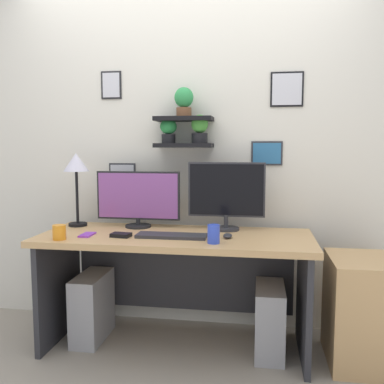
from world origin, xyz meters
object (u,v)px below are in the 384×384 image
(desk, at_px, (177,264))
(coffee_mug, at_px, (59,232))
(computer_mouse, at_px, (228,236))
(monitor_left, at_px, (138,198))
(keyboard, at_px, (172,236))
(cell_phone, at_px, (87,235))
(monitor_right, at_px, (226,193))
(computer_tower_left, at_px, (92,307))
(drawer_cabinet, at_px, (365,311))
(scissors_tray, at_px, (121,235))
(computer_tower_right, at_px, (270,320))
(water_cup, at_px, (214,234))
(desk_lamp, at_px, (76,168))

(desk, relative_size, coffee_mug, 19.41)
(computer_mouse, bearing_deg, monitor_left, 157.58)
(keyboard, height_order, cell_phone, keyboard)
(monitor_right, height_order, coffee_mug, monitor_right)
(monitor_left, distance_m, coffee_mug, 0.61)
(monitor_right, xyz_separation_m, computer_tower_left, (-0.89, -0.20, -0.77))
(desk, height_order, drawer_cabinet, desk)
(desk, height_order, scissors_tray, scissors_tray)
(desk, distance_m, cell_phone, 0.61)
(monitor_left, height_order, computer_mouse, monitor_left)
(keyboard, xyz_separation_m, computer_tower_right, (0.61, 0.09, -0.54))
(water_cup, height_order, drawer_cabinet, water_cup)
(computer_tower_right, bearing_deg, computer_tower_left, 179.29)
(monitor_left, xyz_separation_m, monitor_right, (0.62, -0.00, 0.05))
(monitor_right, relative_size, desk_lamp, 1.00)
(computer_tower_left, bearing_deg, computer_tower_right, -0.71)
(desk, xyz_separation_m, scissors_tray, (-0.33, -0.17, 0.22))
(desk, relative_size, keyboard, 3.97)
(drawer_cabinet, bearing_deg, computer_tower_right, 177.23)
(desk, relative_size, scissors_tray, 14.56)
(water_cup, bearing_deg, desk_lamp, 159.00)
(computer_mouse, xyz_separation_m, computer_tower_left, (-0.92, 0.07, -0.54))
(cell_phone, distance_m, water_cup, 0.82)
(computer_mouse, distance_m, water_cup, 0.17)
(drawer_cabinet, relative_size, computer_tower_left, 1.44)
(computer_mouse, relative_size, computer_tower_right, 0.21)
(desk, distance_m, keyboard, 0.26)
(desk, distance_m, water_cup, 0.45)
(monitor_right, bearing_deg, computer_tower_left, -167.66)
(coffee_mug, bearing_deg, computer_tower_left, 72.40)
(coffee_mug, distance_m, water_cup, 0.94)
(scissors_tray, bearing_deg, keyboard, 6.62)
(desk, distance_m, monitor_right, 0.57)
(cell_phone, xyz_separation_m, scissors_tray, (0.23, -0.01, 0.01))
(desk, bearing_deg, water_cup, -43.79)
(water_cup, distance_m, computer_tower_right, 0.71)
(drawer_cabinet, height_order, computer_tower_right, drawer_cabinet)
(coffee_mug, height_order, scissors_tray, coffee_mug)
(monitor_left, xyz_separation_m, water_cup, (0.58, -0.42, -0.15))
(scissors_tray, height_order, water_cup, water_cup)
(desk_lamp, xyz_separation_m, cell_phone, (0.20, -0.30, -0.41))
(computer_mouse, bearing_deg, desk, 162.58)
(monitor_left, height_order, water_cup, monitor_left)
(monitor_right, distance_m, computer_tower_left, 1.20)
(coffee_mug, xyz_separation_m, computer_tower_right, (1.28, 0.26, -0.58))
(computer_mouse, bearing_deg, water_cup, -115.46)
(keyboard, distance_m, cell_phone, 0.54)
(drawer_cabinet, bearing_deg, monitor_right, 164.66)
(desk_lamp, bearing_deg, keyboard, -20.08)
(water_cup, bearing_deg, computer_mouse, 64.54)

